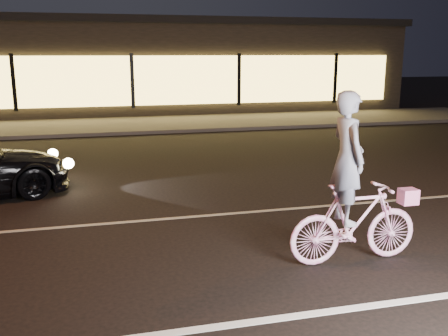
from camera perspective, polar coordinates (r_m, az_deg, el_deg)
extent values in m
plane|color=black|center=(6.70, -0.51, -10.93)|extent=(90.00, 90.00, 0.00)
cube|color=silver|center=(5.41, 3.46, -17.13)|extent=(60.00, 0.12, 0.01)
cube|color=gray|center=(8.53, -3.74, -5.58)|extent=(60.00, 0.10, 0.01)
cube|color=#383533|center=(19.19, -9.85, 4.89)|extent=(30.00, 4.00, 0.12)
cube|color=black|center=(25.00, -11.18, 11.16)|extent=(25.00, 8.00, 4.00)
cube|color=black|center=(25.03, -11.39, 15.85)|extent=(25.40, 8.40, 0.30)
cube|color=#FFCF59|center=(20.93, -10.45, 9.77)|extent=(23.00, 0.15, 2.00)
cube|color=black|center=(21.02, -22.91, 8.98)|extent=(0.15, 0.08, 2.20)
cube|color=black|center=(20.85, -10.44, 9.76)|extent=(0.15, 0.08, 2.20)
cube|color=black|center=(21.64, 1.72, 10.08)|extent=(0.15, 0.08, 2.20)
cube|color=black|center=(23.28, 12.59, 9.99)|extent=(0.15, 0.08, 2.20)
imported|color=#D74096|center=(6.81, 14.68, -6.08)|extent=(1.81, 0.51, 1.09)
imported|color=silver|center=(6.51, 13.93, 1.11)|extent=(0.41, 0.62, 1.71)
cube|color=#E15186|center=(7.12, 20.31, -3.06)|extent=(0.23, 0.19, 0.21)
sphere|color=#FFF2BF|center=(11.44, -18.98, 1.57)|extent=(0.21, 0.21, 0.21)
sphere|color=#FFF2BF|center=(10.33, -17.37, 0.50)|extent=(0.21, 0.21, 0.21)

